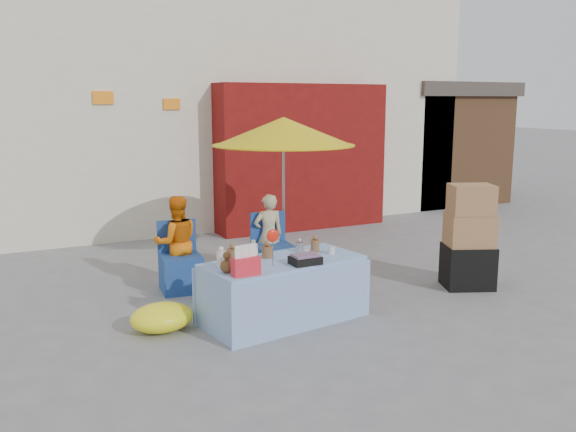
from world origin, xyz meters
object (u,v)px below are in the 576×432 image
market_table (283,290)px  umbrella (284,132)px  box_stack (469,240)px  vendor_beige (268,235)px  chair_left (181,271)px  chair_right (273,259)px  vendor_orange (177,242)px

market_table → umbrella: bearing=55.0°
box_stack → vendor_beige: bearing=141.2°
chair_left → chair_right: bearing=5.9°
market_table → vendor_orange: (-0.66, 1.63, 0.24)m
umbrella → chair_left: bearing=-169.6°
chair_left → umbrella: 2.27m
box_stack → chair_right: bearing=143.6°
chair_left → vendor_beige: bearing=12.0°
umbrella → box_stack: umbrella is taller
umbrella → vendor_beige: bearing=-153.4°
market_table → chair_left: bearing=105.4°
vendor_orange → box_stack: size_ratio=0.89×
chair_right → umbrella: (0.30, 0.28, 1.64)m
chair_left → box_stack: (3.24, -1.47, 0.34)m
chair_left → box_stack: bearing=-18.5°
chair_left → vendor_beige: vendor_beige is taller
market_table → chair_left: size_ratio=2.14×
chair_right → vendor_beige: 0.32m
vendor_orange → vendor_beige: 1.25m
market_table → vendor_orange: 1.77m
vendor_beige → umbrella: bearing=-147.5°
market_table → box_stack: bearing=-7.9°
market_table → umbrella: size_ratio=0.87×
market_table → chair_left: 1.63m
market_table → vendor_beige: vendor_beige is taller
vendor_beige → box_stack: size_ratio=0.85×
chair_right → umbrella: 1.69m
vendor_orange → box_stack: 3.62m
umbrella → vendor_orange: bearing=-174.5°
chair_right → umbrella: size_ratio=0.41×
market_table → chair_right: 1.61m
market_table → umbrella: umbrella is taller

